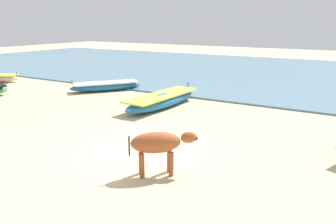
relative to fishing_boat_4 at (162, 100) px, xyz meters
name	(u,v)px	position (x,y,z in m)	size (l,w,h in m)	color
ground	(141,152)	(2.25, -4.63, -0.29)	(80.00, 80.00, 0.00)	#CCB789
sea_water	(289,74)	(2.25, 12.15, -0.25)	(60.00, 20.00, 0.08)	slate
fishing_boat_4	(162,100)	(0.00, 0.00, 0.00)	(1.27, 4.53, 0.74)	#1E669E
fishing_boat_5	(106,86)	(-4.31, 1.49, -0.05)	(2.85, 3.46, 0.64)	#1E669E
cow_adult_rust	(158,144)	(3.45, -5.60, 0.44)	(1.36, 1.23, 1.02)	#9E4C28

